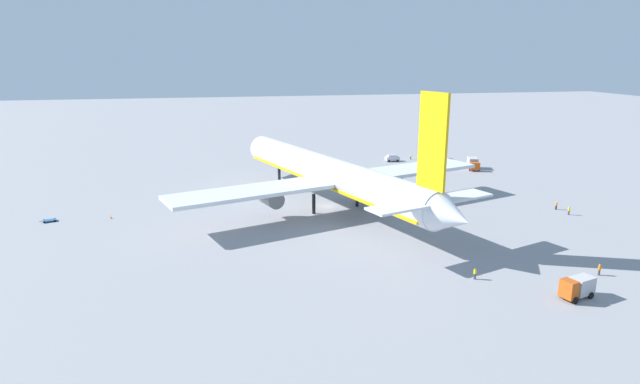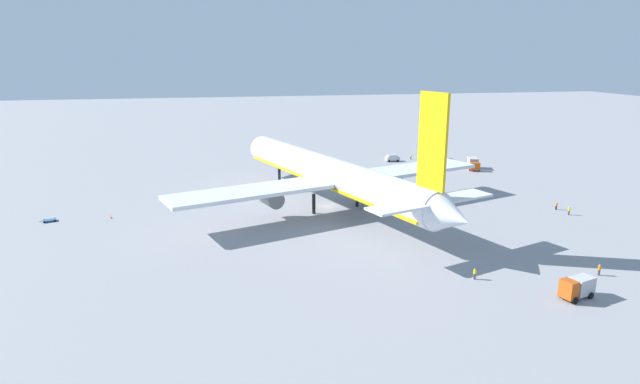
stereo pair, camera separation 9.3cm
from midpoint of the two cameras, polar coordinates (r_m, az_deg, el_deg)
name	(u,v)px [view 2 (the right image)]	position (r m, az deg, el deg)	size (l,w,h in m)	color
ground_plane	(328,206)	(110.21, 0.86, -1.53)	(600.00, 600.00, 0.00)	gray
airliner	(331,174)	(107.34, 1.28, 1.95)	(75.08, 67.74, 25.38)	silver
service_truck_0	(432,160)	(152.90, 12.01, 3.42)	(5.04, 6.80, 3.23)	#194CA5
service_truck_1	(433,154)	(163.67, 12.14, 4.09)	(2.84, 4.68, 2.91)	#194CA5
service_truck_2	(473,163)	(151.48, 16.30, 2.99)	(7.12, 4.37, 3.01)	#BF4C14
service_truck_3	(577,287)	(76.91, 26.13, -9.22)	(3.30, 5.14, 2.81)	#BF4C14
service_van	(392,158)	(157.75, 7.86, 3.68)	(2.21, 4.11, 1.97)	silver
baggage_cart_0	(50,220)	(112.42, -27.23, -2.73)	(2.07, 3.04, 0.40)	#26598C
ground_worker_1	(556,206)	(117.85, 24.25, -1.35)	(0.56, 0.56, 1.67)	black
ground_worker_2	(411,157)	(161.85, 9.84, 3.80)	(0.46, 0.46, 1.62)	navy
ground_worker_3	(475,274)	(78.13, 16.46, -8.47)	(0.44, 0.44, 1.66)	#3F3F47
ground_worker_4	(599,270)	(86.18, 28.03, -7.44)	(0.56, 0.56, 1.67)	#3F3F47
ground_worker_5	(569,210)	(115.02, 25.40, -1.82)	(0.46, 0.46, 1.77)	#3F3F47
traffic_cone_0	(414,167)	(150.15, 10.16, 2.73)	(0.36, 0.36, 0.55)	orange
traffic_cone_1	(111,217)	(109.66, -21.69, -2.53)	(0.36, 0.36, 0.55)	orange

